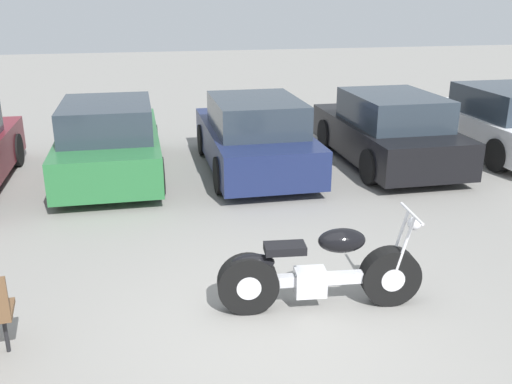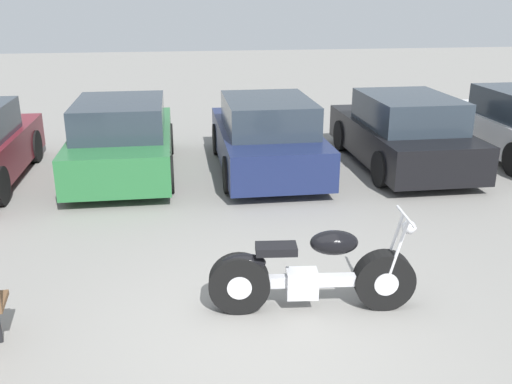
% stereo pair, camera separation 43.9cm
% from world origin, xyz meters
% --- Properties ---
extents(ground_plane, '(60.00, 60.00, 0.00)m').
position_xyz_m(ground_plane, '(0.00, 0.00, 0.00)').
color(ground_plane, gray).
extents(motorcycle, '(2.26, 0.66, 1.09)m').
position_xyz_m(motorcycle, '(0.54, 0.44, 0.42)').
color(motorcycle, black).
rests_on(motorcycle, ground_plane).
extents(parked_car_green, '(1.88, 4.14, 1.45)m').
position_xyz_m(parked_car_green, '(-1.84, 5.82, 0.68)').
color(parked_car_green, '#286B38').
rests_on(parked_car_green, ground_plane).
extents(parked_car_navy, '(1.88, 4.14, 1.45)m').
position_xyz_m(parked_car_navy, '(0.89, 5.64, 0.68)').
color(parked_car_navy, '#19234C').
rests_on(parked_car_navy, ground_plane).
extents(parked_car_black, '(1.88, 4.14, 1.45)m').
position_xyz_m(parked_car_black, '(3.62, 5.58, 0.68)').
color(parked_car_black, black).
rests_on(parked_car_black, ground_plane).
extents(parked_car_white, '(1.88, 4.14, 1.45)m').
position_xyz_m(parked_car_white, '(6.36, 5.83, 0.68)').
color(parked_car_white, white).
rests_on(parked_car_white, ground_plane).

